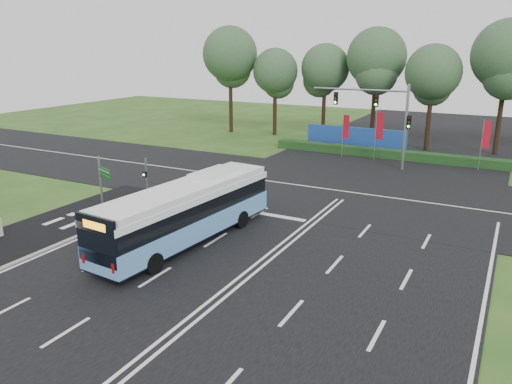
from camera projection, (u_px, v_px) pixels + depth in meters
ground at (272, 252)px, 24.88m from camera, size 120.00×120.00×0.00m
road_main at (272, 252)px, 24.87m from camera, size 20.00×120.00×0.04m
road_cross at (347, 192)px, 35.05m from camera, size 120.00×14.00×0.05m
bike_path at (48, 229)px, 27.92m from camera, size 5.00×18.00×0.06m
kerb_strip at (79, 236)px, 26.84m from camera, size 0.25×18.00×0.12m
city_bus at (187, 212)px, 25.63m from camera, size 3.41×11.86×3.36m
pedestrian_signal at (146, 181)px, 31.38m from camera, size 0.29×0.41×3.18m
street_sign at (103, 183)px, 28.06m from camera, size 1.43×0.68×3.95m
banner_flag_left at (345, 129)px, 45.17m from camera, size 0.59×0.10×4.02m
banner_flag_mid at (379, 129)px, 43.67m from camera, size 0.65×0.14×4.43m
banner_flag_right at (485, 138)px, 40.30m from camera, size 0.62×0.10×4.22m
traffic_light_gantry at (384, 112)px, 40.86m from camera, size 8.41×0.28×7.00m
hedge at (390, 154)px, 45.55m from camera, size 22.00×1.20×0.80m
blue_hoarding at (356, 138)px, 49.27m from camera, size 10.00×0.30×2.20m
eucalyptus_row at (420, 62)px, 48.68m from camera, size 47.13×8.23×12.33m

